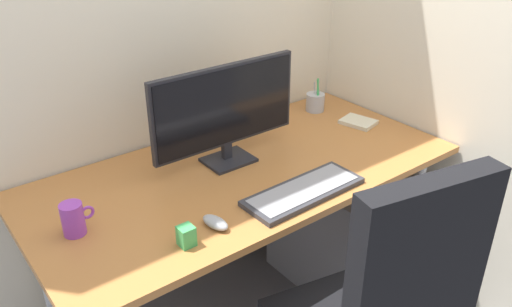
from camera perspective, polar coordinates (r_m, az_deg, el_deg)
name	(u,v)px	position (r m, az deg, el deg)	size (l,w,h in m)	color
desk	(244,180)	(2.04, -1.27, -2.92)	(1.66, 0.79, 0.74)	#B27038
filing_cabinet	(337,223)	(2.52, 8.91, -7.57)	(0.44, 0.53, 0.58)	slate
monitor	(226,109)	(1.98, -3.34, 4.84)	(0.63, 0.15, 0.39)	black
keyboard	(304,191)	(1.85, 5.24, -4.14)	(0.46, 0.18, 0.02)	#333338
mouse	(215,222)	(1.68, -4.47, -7.54)	(0.05, 0.10, 0.03)	#9EA0A5
pen_holder	(315,102)	(2.53, 6.51, 5.64)	(0.09, 0.09, 0.17)	#B2B5BA
notebook	(358,122)	(2.43, 11.14, 3.41)	(0.12, 0.15, 0.02)	beige
coffee_mug	(73,219)	(1.72, -19.37, -6.77)	(0.11, 0.07, 0.11)	purple
desk_clamp_accessory	(186,236)	(1.60, -7.64, -8.95)	(0.05, 0.05, 0.07)	#3FAD59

